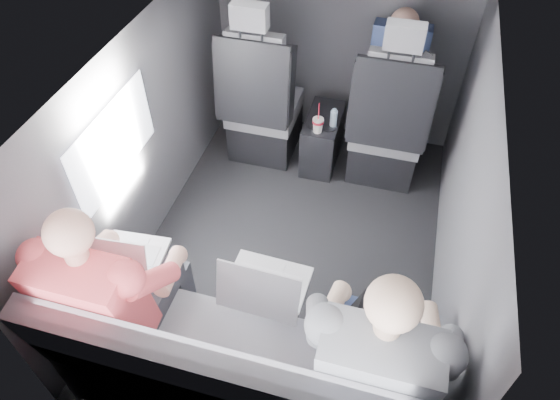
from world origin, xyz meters
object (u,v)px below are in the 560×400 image
(front_seat_left, at_px, (262,110))
(laptop_black, at_px, (391,322))
(center_console, at_px, (322,139))
(passenger_rear_right, at_px, (375,355))
(water_bottle, at_px, (334,119))
(passenger_front_right, at_px, (396,67))
(laptop_silver, at_px, (265,285))
(front_seat_right, at_px, (387,131))
(laptop_white, at_px, (128,255))
(rear_bench, at_px, (235,376))
(passenger_rear_left, at_px, (117,291))
(soda_cup, at_px, (318,125))

(front_seat_left, height_order, laptop_black, front_seat_left)
(center_console, relative_size, passenger_rear_right, 0.38)
(water_bottle, bearing_deg, passenger_front_right, 41.55)
(water_bottle, relative_size, laptop_black, 0.34)
(front_seat_left, relative_size, laptop_silver, 3.31)
(center_console, distance_m, passenger_front_right, 0.72)
(front_seat_right, relative_size, passenger_rear_right, 0.99)
(laptop_white, height_order, laptop_black, laptop_black)
(rear_bench, height_order, laptop_white, rear_bench)
(front_seat_right, height_order, laptop_silver, front_seat_right)
(center_console, xyz_separation_m, passenger_rear_right, (0.59, -1.85, 0.45))
(rear_bench, height_order, passenger_rear_left, passenger_rear_left)
(laptop_white, relative_size, passenger_front_right, 0.46)
(front_seat_right, relative_size, laptop_black, 3.02)
(center_console, xyz_separation_m, laptop_white, (-0.63, -1.64, 0.43))
(water_bottle, height_order, passenger_rear_left, passenger_rear_left)
(water_bottle, height_order, laptop_white, laptop_white)
(soda_cup, bearing_deg, front_seat_right, 16.41)
(center_console, bearing_deg, soda_cup, -93.13)
(center_console, relative_size, rear_bench, 0.30)
(laptop_silver, xyz_separation_m, passenger_front_right, (0.37, 1.85, 0.10))
(water_bottle, distance_m, passenger_rear_right, 1.84)
(center_console, distance_m, passenger_rear_left, 1.98)
(laptop_silver, height_order, laptop_black, laptop_silver)
(soda_cup, height_order, passenger_front_right, passenger_front_right)
(water_bottle, bearing_deg, laptop_black, -70.79)
(center_console, relative_size, passenger_front_right, 0.67)
(laptop_black, distance_m, passenger_rear_right, 0.18)
(passenger_rear_right, xyz_separation_m, passenger_front_right, (-0.16, 2.07, 0.09))
(water_bottle, bearing_deg, passenger_rear_left, -110.47)
(soda_cup, height_order, passenger_rear_right, passenger_rear_right)
(passenger_front_right, bearing_deg, passenger_rear_right, -85.56)
(front_seat_right, xyz_separation_m, laptop_black, (0.18, -1.63, 0.23))
(water_bottle, bearing_deg, laptop_silver, -90.92)
(passenger_rear_left, bearing_deg, front_seat_left, 86.04)
(passenger_rear_left, xyz_separation_m, passenger_front_right, (1.00, 2.07, 0.10))
(soda_cup, height_order, laptop_black, laptop_black)
(passenger_front_right, bearing_deg, rear_bench, -101.19)
(front_seat_right, relative_size, laptop_white, 3.88)
(center_console, height_order, laptop_silver, laptop_silver)
(front_seat_left, relative_size, front_seat_right, 1.00)
(soda_cup, relative_size, passenger_rear_left, 0.19)
(rear_bench, bearing_deg, water_bottle, 87.49)
(center_console, height_order, passenger_rear_left, passenger_rear_left)
(laptop_silver, distance_m, passenger_front_right, 1.89)
(front_seat_right, distance_m, water_bottle, 0.38)
(passenger_rear_left, bearing_deg, water_bottle, 69.53)
(laptop_black, bearing_deg, rear_bench, -156.62)
(soda_cup, bearing_deg, front_seat_left, 162.92)
(passenger_rear_left, bearing_deg, laptop_black, 8.41)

